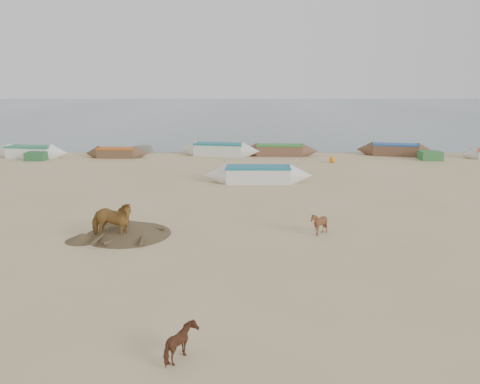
{
  "coord_description": "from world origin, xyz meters",
  "views": [
    {
      "loc": [
        0.16,
        -15.42,
        5.6
      ],
      "look_at": [
        0.0,
        4.0,
        1.0
      ],
      "focal_mm": 35.0,
      "sensor_mm": 36.0,
      "label": 1
    }
  ],
  "objects_px": {
    "cow_adult": "(111,221)",
    "calf_right": "(182,344)",
    "calf_front": "(319,223)",
    "near_canoe": "(258,174)"
  },
  "relations": [
    {
      "from": "calf_right",
      "to": "near_canoe",
      "type": "distance_m",
      "value": 17.51
    },
    {
      "from": "calf_front",
      "to": "calf_right",
      "type": "height_order",
      "value": "calf_front"
    },
    {
      "from": "cow_adult",
      "to": "near_canoe",
      "type": "relative_size",
      "value": 0.29
    },
    {
      "from": "cow_adult",
      "to": "calf_right",
      "type": "distance_m",
      "value": 8.12
    },
    {
      "from": "calf_right",
      "to": "calf_front",
      "type": "bearing_deg",
      "value": -24.35
    },
    {
      "from": "cow_adult",
      "to": "calf_right",
      "type": "bearing_deg",
      "value": -141.74
    },
    {
      "from": "cow_adult",
      "to": "near_canoe",
      "type": "height_order",
      "value": "cow_adult"
    },
    {
      "from": "calf_front",
      "to": "calf_right",
      "type": "distance_m",
      "value": 9.12
    },
    {
      "from": "cow_adult",
      "to": "calf_front",
      "type": "height_order",
      "value": "cow_adult"
    },
    {
      "from": "cow_adult",
      "to": "calf_front",
      "type": "distance_m",
      "value": 7.59
    }
  ]
}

